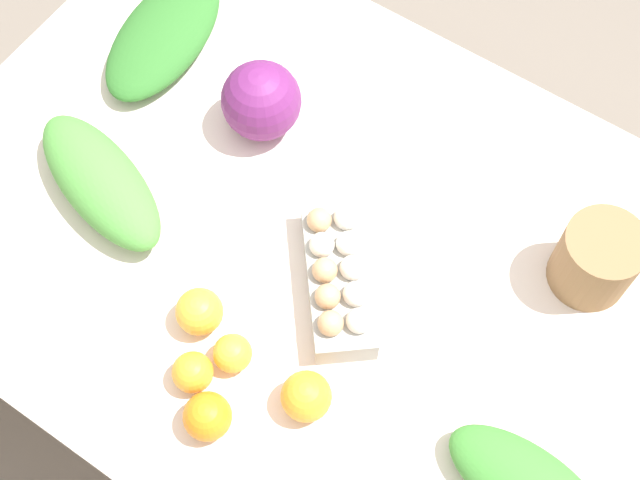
% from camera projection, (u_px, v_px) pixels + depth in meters
% --- Properties ---
extents(ground_plane, '(8.00, 8.00, 0.00)m').
position_uv_depth(ground_plane, '(320.00, 376.00, 2.25)').
color(ground_plane, '#70665B').
extents(dining_table, '(1.48, 1.04, 0.75)m').
position_uv_depth(dining_table, '(320.00, 265.00, 1.65)').
color(dining_table, silver).
rests_on(dining_table, ground_plane).
extents(cabbage_purple, '(0.15, 0.15, 0.15)m').
position_uv_depth(cabbage_purple, '(261.00, 101.00, 1.62)').
color(cabbage_purple, '#6B2366').
rests_on(cabbage_purple, dining_table).
extents(egg_carton, '(0.26, 0.28, 0.09)m').
position_uv_depth(egg_carton, '(338.00, 276.00, 1.50)').
color(egg_carton, '#A8A8A3').
rests_on(egg_carton, dining_table).
extents(paper_bag, '(0.14, 0.14, 0.14)m').
position_uv_depth(paper_bag, '(596.00, 259.00, 1.49)').
color(paper_bag, olive).
rests_on(paper_bag, dining_table).
extents(greens_bunch_dandelion, '(0.22, 0.36, 0.07)m').
position_uv_depth(greens_bunch_dandelion, '(164.00, 35.00, 1.74)').
color(greens_bunch_dandelion, '#2D6B28').
rests_on(greens_bunch_dandelion, dining_table).
extents(greens_bunch_beet_tops, '(0.36, 0.23, 0.09)m').
position_uv_depth(greens_bunch_beet_tops, '(100.00, 181.00, 1.58)').
color(greens_bunch_beet_tops, '#4C933D').
rests_on(greens_bunch_beet_tops, dining_table).
extents(orange_0, '(0.07, 0.07, 0.07)m').
position_uv_depth(orange_0, '(193.00, 372.00, 1.43)').
color(orange_0, orange).
rests_on(orange_0, dining_table).
extents(orange_1, '(0.08, 0.08, 0.08)m').
position_uv_depth(orange_1, '(207.00, 416.00, 1.40)').
color(orange_1, orange).
rests_on(orange_1, dining_table).
extents(orange_2, '(0.08, 0.08, 0.08)m').
position_uv_depth(orange_2, '(306.00, 396.00, 1.41)').
color(orange_2, orange).
rests_on(orange_2, dining_table).
extents(orange_3, '(0.08, 0.08, 0.08)m').
position_uv_depth(orange_3, '(199.00, 312.00, 1.47)').
color(orange_3, '#F9A833').
rests_on(orange_3, dining_table).
extents(orange_4, '(0.06, 0.06, 0.06)m').
position_uv_depth(orange_4, '(233.00, 354.00, 1.45)').
color(orange_4, '#F9A833').
rests_on(orange_4, dining_table).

